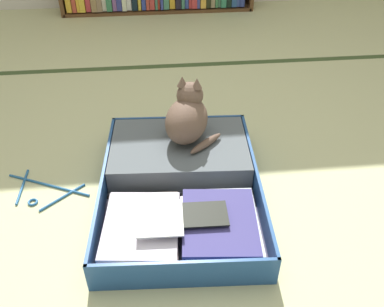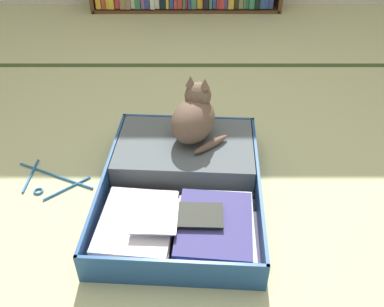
{
  "view_description": "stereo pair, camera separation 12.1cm",
  "coord_description": "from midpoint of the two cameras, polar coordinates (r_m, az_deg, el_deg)",
  "views": [
    {
      "loc": [
        -0.2,
        -1.26,
        1.19
      ],
      "look_at": [
        -0.08,
        -0.04,
        0.25
      ],
      "focal_mm": 39.09,
      "sensor_mm": 36.0,
      "label": 1
    },
    {
      "loc": [
        -0.08,
        -1.27,
        1.19
      ],
      "look_at": [
        -0.08,
        -0.04,
        0.25
      ],
      "focal_mm": 39.09,
      "sensor_mm": 36.0,
      "label": 2
    }
  ],
  "objects": [
    {
      "name": "ground_plane",
      "position": [
        1.74,
        0.44,
        -5.43
      ],
      "size": [
        10.0,
        10.0,
        0.0
      ],
      "primitive_type": "plane",
      "color": "#C0C18D"
    },
    {
      "name": "tatami_border",
      "position": [
        2.74,
        -2.29,
        11.93
      ],
      "size": [
        4.8,
        0.05,
        0.0
      ],
      "color": "#394B26",
      "rests_on": "ground_plane"
    },
    {
      "name": "open_suitcase",
      "position": [
        1.72,
        -3.6,
        -3.72
      ],
      "size": [
        0.67,
        0.88,
        0.13
      ],
      "color": "navy",
      "rests_on": "ground_plane"
    },
    {
      "name": "black_cat",
      "position": [
        1.79,
        -2.52,
        4.98
      ],
      "size": [
        0.28,
        0.3,
        0.27
      ],
      "color": "brown",
      "rests_on": "open_suitcase"
    },
    {
      "name": "clothes_hanger",
      "position": [
        1.87,
        -21.39,
        -4.8
      ],
      "size": [
        0.36,
        0.26,
        0.01
      ],
      "color": "#266098",
      "rests_on": "ground_plane"
    }
  ]
}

